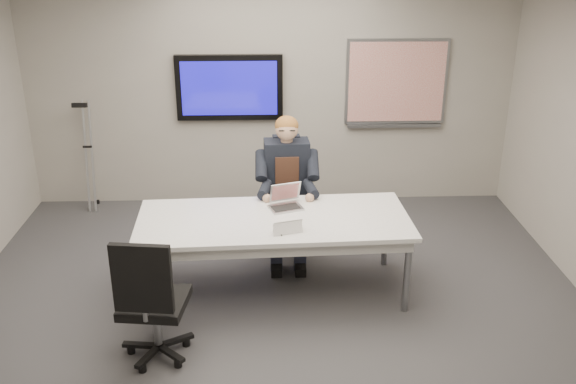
{
  "coord_description": "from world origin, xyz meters",
  "views": [
    {
      "loc": [
        -0.05,
        -4.77,
        3.32
      ],
      "look_at": [
        0.14,
        0.76,
        1.02
      ],
      "focal_mm": 40.0,
      "sensor_mm": 36.0,
      "label": 1
    }
  ],
  "objects_px": {
    "seated_person": "(287,204)",
    "laptop": "(285,201)",
    "conference_table": "(274,227)",
    "office_chair_near": "(154,321)",
    "office_chair_far": "(286,218)"
  },
  "relations": [
    {
      "from": "seated_person",
      "to": "laptop",
      "type": "bearing_deg",
      "value": -97.18
    },
    {
      "from": "conference_table",
      "to": "laptop",
      "type": "relative_size",
      "value": 6.86
    },
    {
      "from": "office_chair_near",
      "to": "laptop",
      "type": "xyz_separation_m",
      "value": [
        1.1,
        1.31,
        0.48
      ]
    },
    {
      "from": "office_chair_far",
      "to": "seated_person",
      "type": "distance_m",
      "value": 0.4
    },
    {
      "from": "conference_table",
      "to": "office_chair_far",
      "type": "distance_m",
      "value": 1.06
    },
    {
      "from": "office_chair_far",
      "to": "office_chair_near",
      "type": "xyz_separation_m",
      "value": [
        -1.13,
        -2.02,
        0.04
      ]
    },
    {
      "from": "office_chair_far",
      "to": "laptop",
      "type": "relative_size",
      "value": 2.74
    },
    {
      "from": "office_chair_near",
      "to": "laptop",
      "type": "height_order",
      "value": "office_chair_near"
    },
    {
      "from": "conference_table",
      "to": "laptop",
      "type": "height_order",
      "value": "laptop"
    },
    {
      "from": "seated_person",
      "to": "laptop",
      "type": "xyz_separation_m",
      "value": [
        -0.03,
        -0.44,
        0.23
      ]
    },
    {
      "from": "laptop",
      "to": "conference_table",
      "type": "bearing_deg",
      "value": -132.61
    },
    {
      "from": "office_chair_near",
      "to": "seated_person",
      "type": "xyz_separation_m",
      "value": [
        1.14,
        1.75,
        0.25
      ]
    },
    {
      "from": "office_chair_near",
      "to": "seated_person",
      "type": "height_order",
      "value": "seated_person"
    },
    {
      "from": "office_chair_far",
      "to": "laptop",
      "type": "bearing_deg",
      "value": -101.92
    },
    {
      "from": "office_chair_far",
      "to": "laptop",
      "type": "xyz_separation_m",
      "value": [
        -0.02,
        -0.71,
        0.52
      ]
    }
  ]
}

